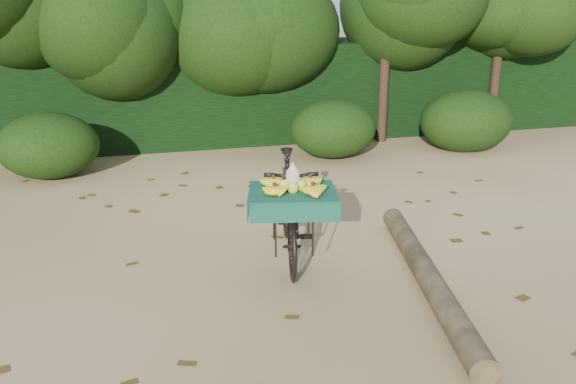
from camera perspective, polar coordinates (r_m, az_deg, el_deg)
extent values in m
plane|color=tan|center=(6.11, 4.27, -7.72)|extent=(80.00, 80.00, 0.00)
imported|color=black|center=(6.29, 0.07, -1.47)|extent=(0.89, 1.91, 1.11)
cube|color=black|center=(5.61, 0.45, -0.10)|extent=(0.49, 0.56, 0.03)
cube|color=#16533C|center=(5.60, 0.45, 0.08)|extent=(0.92, 0.81, 0.01)
ellipsoid|color=#AAB02A|center=(5.59, 1.24, 0.65)|extent=(0.11, 0.08, 0.12)
ellipsoid|color=#AAB02A|center=(5.65, 0.41, 0.84)|extent=(0.11, 0.08, 0.12)
ellipsoid|color=#AAB02A|center=(5.58, -0.34, 0.62)|extent=(0.11, 0.08, 0.12)
ellipsoid|color=#AAB02A|center=(5.52, 0.50, 0.43)|extent=(0.11, 0.08, 0.12)
cylinder|color=#EAE5C6|center=(5.58, 0.45, 1.18)|extent=(0.13, 0.13, 0.17)
cylinder|color=brown|center=(5.97, 12.87, -7.60)|extent=(0.92, 3.12, 0.23)
cube|color=black|center=(11.76, -6.01, 9.35)|extent=(26.00, 1.80, 1.80)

